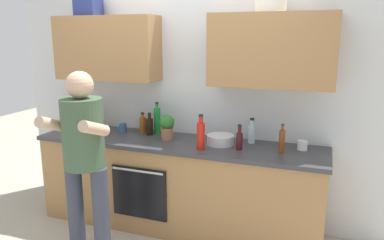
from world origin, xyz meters
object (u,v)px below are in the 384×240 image
object	(u,v)px
bottle_syrup	(143,124)
mixing_bowl	(220,140)
bottle_wine	(239,140)
bottle_hotsauce	(201,135)
person_standing	(84,152)
bottle_juice	(93,115)
bottle_vinegar	(282,141)
bottle_soy	(150,126)
grocery_bag_rice	(88,123)
cup_tea	(123,128)
bottle_water	(252,133)
potted_herb	(167,126)
bottle_soda	(157,120)
cup_coffee	(302,145)

from	to	relation	value
bottle_syrup	mixing_bowl	size ratio (longest dim) A/B	0.82
bottle_wine	bottle_hotsauce	bearing A→B (deg)	-160.59
bottle_hotsauce	person_standing	bearing A→B (deg)	-143.71
person_standing	bottle_wine	xyz separation A→B (m)	(1.14, 0.72, 0.03)
bottle_juice	bottle_wine	xyz separation A→B (m)	(1.71, -0.23, -0.05)
person_standing	bottle_vinegar	size ratio (longest dim) A/B	6.33
mixing_bowl	bottle_soy	bearing A→B (deg)	173.94
person_standing	grocery_bag_rice	bearing A→B (deg)	123.35
bottle_wine	cup_tea	size ratio (longest dim) A/B	2.40
bottle_water	potted_herb	size ratio (longest dim) A/B	0.98
bottle_wine	grocery_bag_rice	size ratio (longest dim) A/B	1.06
bottle_soda	bottle_wine	bearing A→B (deg)	-15.83
bottle_hotsauce	bottle_vinegar	size ratio (longest dim) A/B	1.25
person_standing	bottle_juice	distance (m)	1.10
bottle_juice	bottle_wine	world-z (taller)	bottle_juice
bottle_soda	bottle_soy	xyz separation A→B (m)	(-0.04, -0.09, -0.05)
bottle_soda	bottle_wine	distance (m)	0.98
bottle_syrup	bottle_soda	world-z (taller)	bottle_soda
bottle_syrup	cup_coffee	xyz separation A→B (m)	(1.64, -0.07, -0.05)
person_standing	grocery_bag_rice	xyz separation A→B (m)	(-0.48, 0.73, 0.04)
bottle_vinegar	bottle_juice	xyz separation A→B (m)	(-2.07, 0.19, 0.04)
bottle_soda	bottle_juice	size ratio (longest dim) A/B	1.01
person_standing	bottle_hotsauce	world-z (taller)	person_standing
cup_tea	grocery_bag_rice	bearing A→B (deg)	-153.25
bottle_soda	mixing_bowl	distance (m)	0.76
mixing_bowl	bottle_vinegar	bearing A→B (deg)	-5.48
person_standing	bottle_wine	size ratio (longest dim) A/B	7.10
bottle_soda	bottle_water	distance (m)	1.00
bottle_soda	mixing_bowl	xyz separation A→B (m)	(0.74, -0.17, -0.10)
bottle_syrup	bottle_soy	size ratio (longest dim) A/B	0.91
person_standing	grocery_bag_rice	size ratio (longest dim) A/B	7.54
bottle_water	bottle_soda	bearing A→B (deg)	178.65
bottle_soy	bottle_hotsauce	bearing A→B (deg)	-23.99
bottle_syrup	bottle_hotsauce	distance (m)	0.86
cup_tea	bottle_hotsauce	bearing A→B (deg)	-16.92
bottle_juice	bottle_soy	world-z (taller)	bottle_juice
bottle_soy	cup_tea	distance (m)	0.32
potted_herb	mixing_bowl	bearing A→B (deg)	1.59
cup_coffee	mixing_bowl	bearing A→B (deg)	-173.20
bottle_wine	cup_coffee	xyz separation A→B (m)	(0.54, 0.18, -0.05)
potted_herb	bottle_vinegar	bearing A→B (deg)	-2.04
cup_coffee	bottle_soda	bearing A→B (deg)	176.74
bottle_water	cup_tea	world-z (taller)	bottle_water
bottle_soy	cup_coffee	size ratio (longest dim) A/B	2.61
bottle_soda	bottle_wine	size ratio (longest dim) A/B	1.43
person_standing	bottle_soda	xyz separation A→B (m)	(0.21, 0.98, 0.08)
bottle_hotsauce	bottle_water	xyz separation A→B (m)	(0.39, 0.36, -0.04)
person_standing	potted_herb	world-z (taller)	person_standing
bottle_syrup	bottle_hotsauce	xyz separation A→B (m)	(0.78, -0.37, 0.05)
bottle_water	bottle_wine	xyz separation A→B (m)	(-0.06, -0.24, -0.01)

